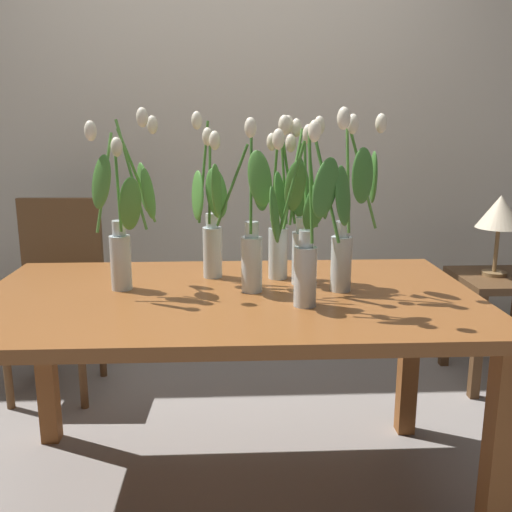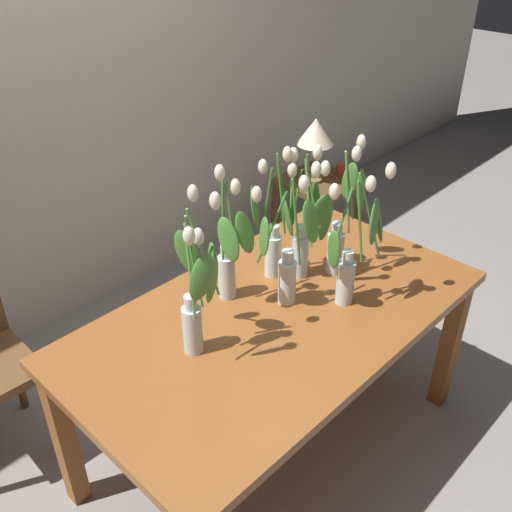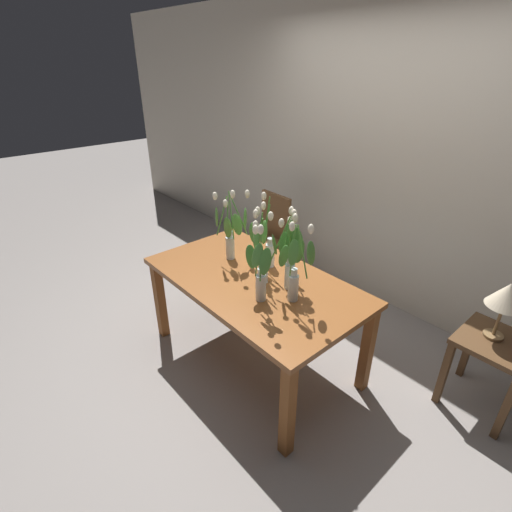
{
  "view_description": "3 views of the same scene",
  "coord_description": "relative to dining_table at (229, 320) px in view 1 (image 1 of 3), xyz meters",
  "views": [
    {
      "loc": [
        0.01,
        -1.73,
        1.26
      ],
      "look_at": [
        0.09,
        -0.06,
        0.88
      ],
      "focal_mm": 39.08,
      "sensor_mm": 36.0,
      "label": 1
    },
    {
      "loc": [
        -1.28,
        -1.13,
        2.09
      ],
      "look_at": [
        -0.06,
        0.05,
        1.0
      ],
      "focal_mm": 40.52,
      "sensor_mm": 36.0,
      "label": 2
    },
    {
      "loc": [
        1.76,
        -1.53,
        2.14
      ],
      "look_at": [
        0.04,
        -0.01,
        0.94
      ],
      "focal_mm": 26.83,
      "sensor_mm": 36.0,
      "label": 3
    }
  ],
  "objects": [
    {
      "name": "tulip_vase_5",
      "position": [
        0.39,
        0.01,
        0.29
      ],
      "size": [
        0.16,
        0.17,
        0.57
      ],
      "color": "silver",
      "rests_on": "dining_table"
    },
    {
      "name": "tulip_vase_6",
      "position": [
        -0.06,
        0.19,
        0.27
      ],
      "size": [
        0.14,
        0.16,
        0.58
      ],
      "color": "silver",
      "rests_on": "dining_table"
    },
    {
      "name": "tulip_vase_4",
      "position": [
        -0.33,
        0.06,
        0.32
      ],
      "size": [
        0.21,
        0.27,
        0.58
      ],
      "color": "silver",
      "rests_on": "dining_table"
    },
    {
      "name": "dining_chair",
      "position": [
        -0.83,
        0.91,
        -0.12
      ],
      "size": [
        0.41,
        0.41,
        0.93
      ],
      "color": "brown",
      "rests_on": "ground"
    },
    {
      "name": "tulip_vase_0",
      "position": [
        0.25,
        0.08,
        0.32
      ],
      "size": [
        0.21,
        0.22,
        0.56
      ],
      "color": "silver",
      "rests_on": "dining_table"
    },
    {
      "name": "side_table",
      "position": [
        1.35,
        0.87,
        -0.22
      ],
      "size": [
        0.44,
        0.44,
        0.55
      ],
      "color": "brown",
      "rests_on": "ground"
    },
    {
      "name": "table_lamp",
      "position": [
        1.31,
        0.89,
        0.21
      ],
      "size": [
        0.22,
        0.22,
        0.4
      ],
      "color": "olive",
      "rests_on": "side_table"
    },
    {
      "name": "ground_plane",
      "position": [
        0.0,
        0.0,
        -0.65
      ],
      "size": [
        18.0,
        18.0,
        0.0
      ],
      "primitive_type": "plane",
      "color": "gray"
    },
    {
      "name": "dining_table",
      "position": [
        0.0,
        0.0,
        0.0
      ],
      "size": [
        1.6,
        0.9,
        0.74
      ],
      "color": "brown",
      "rests_on": "ground"
    },
    {
      "name": "room_wall_rear",
      "position": [
        0.0,
        1.54,
        0.7
      ],
      "size": [
        9.0,
        0.1,
        2.7
      ],
      "primitive_type": "cube",
      "color": "beige",
      "rests_on": "ground"
    },
    {
      "name": "tulip_vase_1",
      "position": [
        0.23,
        -0.16,
        0.3
      ],
      "size": [
        0.25,
        0.15,
        0.58
      ],
      "color": "silver",
      "rests_on": "dining_table"
    },
    {
      "name": "tulip_vase_2",
      "position": [
        0.19,
        0.18,
        0.3
      ],
      "size": [
        0.23,
        0.15,
        0.56
      ],
      "color": "silver",
      "rests_on": "dining_table"
    },
    {
      "name": "tulip_vase_3",
      "position": [
        0.06,
        0.01,
        0.28
      ],
      "size": [
        0.21,
        0.17,
        0.55
      ],
      "color": "silver",
      "rests_on": "dining_table"
    }
  ]
}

